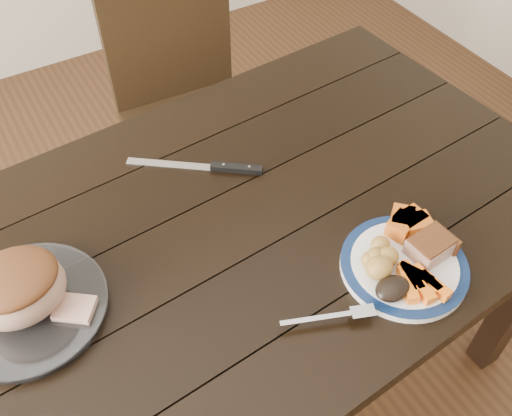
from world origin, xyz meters
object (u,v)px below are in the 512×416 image
dining_table (220,259)px  pork_slice (430,247)px  chair_far (186,97)px  fork (335,316)px  carving_knife (220,167)px  roast_joint (18,290)px  dinner_plate (404,266)px  serving_platter (28,310)px

dining_table → pork_slice: (0.33, -0.28, 0.13)m
chair_far → fork: (-0.18, -1.04, 0.25)m
chair_far → carving_knife: chair_far is taller
pork_slice → roast_joint: 0.78m
dining_table → dinner_plate: bearing=-44.9°
carving_knife → chair_far: bearing=111.1°
dining_table → pork_slice: bearing=-40.1°
dining_table → carving_knife: carving_knife is taller
serving_platter → carving_knife: 0.51m
serving_platter → pork_slice: 0.78m
dinner_plate → roast_joint: 0.73m
fork → roast_joint: (-0.48, 0.31, 0.05)m
dining_table → serving_platter: serving_platter is taller
chair_far → dinner_plate: (0.01, -1.01, 0.23)m
chair_far → serving_platter: chair_far is taller
dinner_plate → pork_slice: 0.06m
dinner_plate → carving_knife: size_ratio=0.94×
dining_table → roast_joint: 0.43m
serving_platter → carving_knife: (0.49, 0.16, -0.00)m
dining_table → fork: (0.08, -0.30, 0.11)m
dining_table → chair_far: (0.26, 0.74, -0.13)m
serving_platter → pork_slice: bearing=-21.5°
chair_far → pork_slice: size_ratio=11.32×
pork_slice → carving_knife: (-0.23, 0.44, -0.03)m
dinner_plate → pork_slice: size_ratio=3.06×
pork_slice → fork: pork_slice is taller
pork_slice → roast_joint: size_ratio=0.48×
roast_joint → dining_table: bearing=-1.4°
dining_table → roast_joint: roast_joint is taller
dining_table → carving_knife: bearing=60.9°
chair_far → roast_joint: (-0.66, -0.73, 0.30)m
pork_slice → carving_knife: bearing=117.8°
dinner_plate → carving_knife: bearing=112.1°
dining_table → fork: size_ratio=9.66×
fork → roast_joint: roast_joint is taller
fork → serving_platter: bearing=168.2°
dinner_plate → pork_slice: pork_slice is taller
roast_joint → carving_knife: (0.49, 0.16, -0.07)m
dinner_plate → pork_slice: (0.06, -0.00, 0.03)m
fork → carving_knife: size_ratio=0.65×
dinner_plate → serving_platter: bearing=157.2°
dinner_plate → serving_platter: serving_platter is taller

